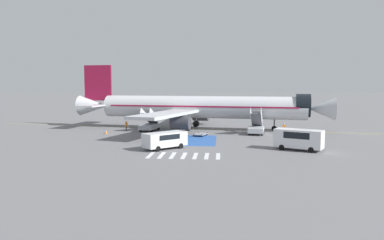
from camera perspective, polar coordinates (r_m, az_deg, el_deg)
The scene contains 21 objects.
ground_plane at distance 64.11m, azimuth 2.66°, elevation -1.29°, with size 600.00×600.00×0.00m, color slate.
apron_leadline_yellow at distance 63.32m, azimuth 1.50°, elevation -1.36°, with size 0.20×78.21×0.01m, color gold.
apron_stand_patch_blue at distance 50.54m, azimuth 0.72°, elevation -3.09°, with size 5.24×9.80×0.01m, color #2856A8.
apron_walkway_bar_0 at distance 40.16m, azimuth -6.37°, elevation -5.34°, with size 0.44×3.60×0.01m, color silver.
apron_walkway_bar_1 at distance 39.96m, azimuth -4.68°, elevation -5.38°, with size 0.44×3.60×0.01m, color silver.
apron_walkway_bar_2 at distance 39.78m, azimuth -2.96°, elevation -5.42°, with size 0.44×3.60×0.01m, color silver.
apron_walkway_bar_3 at distance 39.65m, azimuth -1.24°, elevation -5.45°, with size 0.44×3.60×0.01m, color silver.
apron_walkway_bar_4 at distance 39.55m, azimuth 0.50°, elevation -5.48°, with size 0.44×3.60×0.01m, color silver.
apron_walkway_bar_5 at distance 39.48m, azimuth 2.25°, elevation -5.50°, with size 0.44×3.60×0.01m, color silver.
apron_walkway_bar_6 at distance 39.45m, azimuth 4.00°, elevation -5.52°, with size 0.44×3.60×0.01m, color silver.
airliner at distance 63.14m, azimuth 0.90°, elevation 1.96°, with size 43.88×34.42×10.92m.
boarding_stairs_forward at distance 57.57m, azimuth 9.77°, elevation -1.12°, with size 2.93×5.47×4.13m.
boarding_stairs_aft at distance 61.12m, azimuth -6.44°, elevation -0.73°, with size 2.93×5.47×3.85m.
fuel_tanker at distance 85.40m, azimuth -0.93°, elevation 1.63°, with size 10.60×3.04×3.62m.
service_van_0 at distance 43.65m, azimuth -4.16°, elevation -2.90°, with size 5.13×5.05×1.95m.
service_van_1 at distance 44.40m, azimuth 15.95°, elevation -2.65°, with size 5.68×4.21×2.38m.
baggage_cart at distance 54.83m, azimuth 1.31°, elevation -2.15°, with size 2.19×2.92×0.87m.
ground_crew_0 at distance 58.36m, azimuth 13.83°, elevation -1.21°, with size 0.44×0.24×1.59m.
ground_crew_1 at distance 61.01m, azimuth -9.99°, elevation -0.80°, with size 0.34×0.48×1.67m.
traffic_cone_0 at distance 55.21m, azimuth 12.69°, elevation -2.24°, with size 0.45×0.45×0.50m.
traffic_cone_1 at distance 58.77m, azimuth -12.96°, elevation -1.77°, with size 0.47×0.47×0.52m.
Camera 1 is at (2.09, -63.63, 7.48)m, focal length 35.00 mm.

